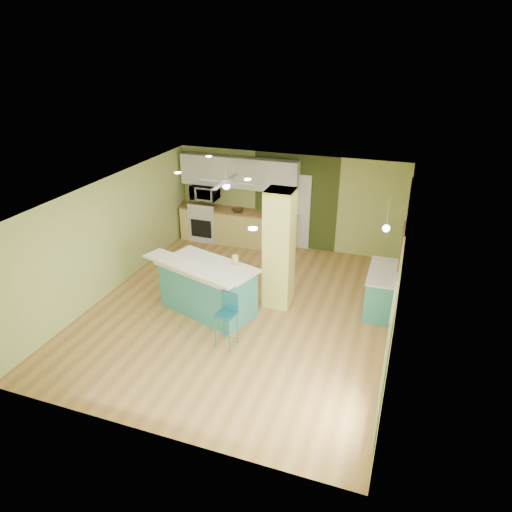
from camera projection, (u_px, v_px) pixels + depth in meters
The scene contains 23 objects.
floor at pixel (241, 310), 9.47m from camera, with size 6.00×7.00×0.01m, color #A6763A.
ceiling at pixel (239, 194), 8.40m from camera, with size 6.00×7.00×0.01m, color white.
wall_back at pixel (288, 201), 11.93m from camera, with size 6.00×0.01×2.50m, color #B3C167.
wall_front at pixel (144, 363), 5.94m from camera, with size 6.00×0.01×2.50m, color #B3C167.
wall_left at pixel (110, 236), 9.83m from camera, with size 0.01×7.00×2.50m, color #B3C167.
wall_right at pixel (399, 279), 8.04m from camera, with size 0.01×7.00×2.50m, color #B3C167.
wood_panel at pixel (400, 264), 8.56m from camera, with size 0.02×3.40×2.50m, color #9B7D59.
olive_accent at pixel (295, 202), 11.85m from camera, with size 2.20×0.02×2.50m, color #38451B.
interior_door at pixel (295, 212), 11.94m from camera, with size 0.82×0.05×2.00m, color white.
french_door at pixel (384, 367), 6.18m from camera, with size 0.04×1.08×2.10m, color silver.
column at pixel (279, 250), 9.17m from camera, with size 0.55×0.55×2.50m, color #D0D462.
kitchen_run at pixel (238, 227), 12.39m from camera, with size 3.25×0.63×0.94m.
stove at pixel (206, 223), 12.66m from camera, with size 0.76×0.66×1.08m.
upper_cabinets at pixel (239, 172), 11.86m from camera, with size 3.20×0.34×0.80m, color white.
microwave at pixel (205, 192), 12.29m from camera, with size 0.70×0.48×0.39m, color white.
ceiling_fan at pixel (226, 182), 10.61m from camera, with size 1.41×1.41×0.61m.
pendant_lamp at pixel (386, 228), 8.52m from camera, with size 0.14×0.14×0.69m.
wall_decor at pixel (401, 246), 8.61m from camera, with size 0.03×0.90×0.70m, color brown.
peninsula at pixel (207, 287), 9.20m from camera, with size 2.35×1.75×1.19m.
bar_stool at pixel (228, 311), 8.13m from camera, with size 0.39×0.39×1.03m.
side_counter at pixel (381, 290), 9.33m from camera, with size 0.58×1.36×0.87m.
fruit_bowl at pixel (237, 210), 12.08m from camera, with size 0.31×0.31×0.08m, color #3D2B19.
canister at pixel (235, 260), 9.03m from camera, with size 0.13×0.13×0.18m, color gold.
Camera 1 is at (2.95, -7.53, 5.06)m, focal length 32.00 mm.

